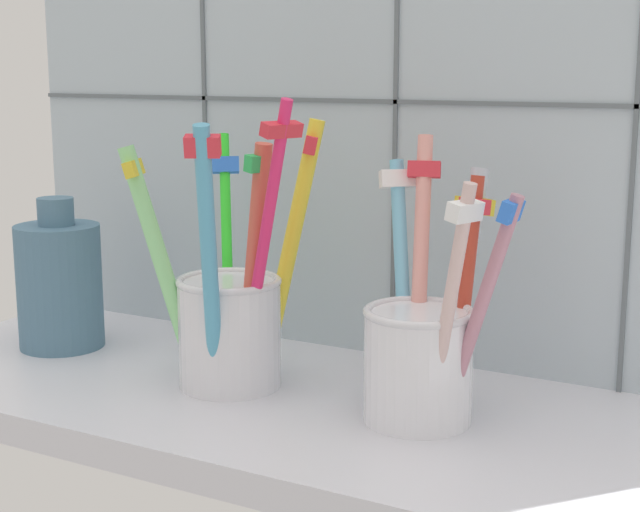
{
  "coord_description": "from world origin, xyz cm",
  "views": [
    {
      "loc": [
        27.38,
        -49.71,
        22.58
      ],
      "look_at": [
        0.0,
        0.14,
        11.25
      ],
      "focal_mm": 53.76,
      "sensor_mm": 36.0,
      "label": 1
    }
  ],
  "objects": [
    {
      "name": "counter_slab",
      "position": [
        0.0,
        0.0,
        1.0
      ],
      "size": [
        64.0,
        22.0,
        2.0
      ],
      "primitive_type": "cube",
      "color": "silver",
      "rests_on": "ground"
    },
    {
      "name": "tile_wall_back",
      "position": [
        -0.0,
        12.0,
        22.5
      ],
      "size": [
        64.0,
        2.2,
        45.0
      ],
      "color": "#B2C1CC",
      "rests_on": "ground"
    },
    {
      "name": "toothbrush_cup_left",
      "position": [
        -6.45,
        0.01,
        7.02
      ],
      "size": [
        12.51,
        12.94,
        18.8
      ],
      "color": "white",
      "rests_on": "counter_slab"
    },
    {
      "name": "toothbrush_cup_right",
      "position": [
        6.78,
        0.56,
        6.58
      ],
      "size": [
        10.67,
        9.54,
        16.53
      ],
      "color": "white",
      "rests_on": "counter_slab"
    },
    {
      "name": "ceramic_vase",
      "position": [
        -22.64,
        1.37,
        6.79
      ],
      "size": [
        6.2,
        6.2,
        11.17
      ],
      "color": "slate",
      "rests_on": "counter_slab"
    }
  ]
}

